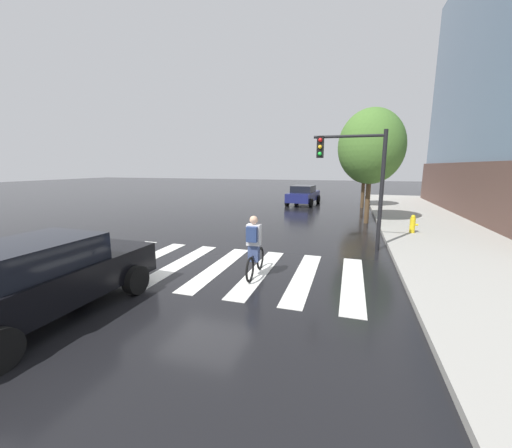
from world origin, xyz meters
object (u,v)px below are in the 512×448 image
(sedan_near, at_px, (41,278))
(street_tree_mid, at_px, (365,160))
(sedan_mid, at_px, (303,195))
(fire_hydrant, at_px, (413,224))
(traffic_light_near, at_px, (358,169))
(cyclist, at_px, (254,247))
(street_tree_near, at_px, (371,147))

(sedan_near, height_order, street_tree_mid, street_tree_mid)
(sedan_mid, relative_size, fire_hydrant, 5.75)
(street_tree_mid, bearing_deg, traffic_light_near, -93.09)
(sedan_near, relative_size, fire_hydrant, 5.94)
(cyclist, relative_size, traffic_light_near, 0.41)
(street_tree_near, bearing_deg, sedan_near, -117.27)
(sedan_near, xyz_separation_m, sedan_mid, (2.16, 19.70, -0.05))
(sedan_near, distance_m, traffic_light_near, 9.59)
(street_tree_mid, bearing_deg, cyclist, -101.64)
(cyclist, xyz_separation_m, street_tree_mid, (3.23, 15.68, 2.59))
(sedan_near, distance_m, sedan_mid, 19.82)
(cyclist, distance_m, street_tree_near, 10.38)
(sedan_near, height_order, cyclist, cyclist)
(sedan_near, distance_m, cyclist, 4.74)
(sedan_mid, xyz_separation_m, fire_hydrant, (6.16, -9.60, -0.24))
(sedan_near, height_order, street_tree_near, street_tree_near)
(fire_hydrant, bearing_deg, sedan_mid, 122.70)
(sedan_mid, xyz_separation_m, street_tree_mid, (4.37, -0.63, 2.66))
(sedan_near, bearing_deg, street_tree_mid, 71.08)
(cyclist, relative_size, street_tree_near, 0.29)
(sedan_mid, bearing_deg, cyclist, -85.99)
(sedan_near, bearing_deg, sedan_mid, 83.73)
(traffic_light_near, xyz_separation_m, fire_hydrant, (2.43, 2.82, -2.33))
(cyclist, xyz_separation_m, traffic_light_near, (2.59, 3.89, 2.02))
(sedan_mid, xyz_separation_m, traffic_light_near, (3.74, -12.42, 2.09))
(cyclist, height_order, fire_hydrant, cyclist)
(cyclist, distance_m, traffic_light_near, 5.09)
(traffic_light_near, bearing_deg, street_tree_near, 83.00)
(fire_hydrant, bearing_deg, street_tree_near, 123.61)
(fire_hydrant, xyz_separation_m, street_tree_near, (-1.76, 2.64, 3.42))
(sedan_mid, relative_size, street_tree_mid, 0.88)
(cyclist, xyz_separation_m, fire_hydrant, (5.02, 6.71, -0.31))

